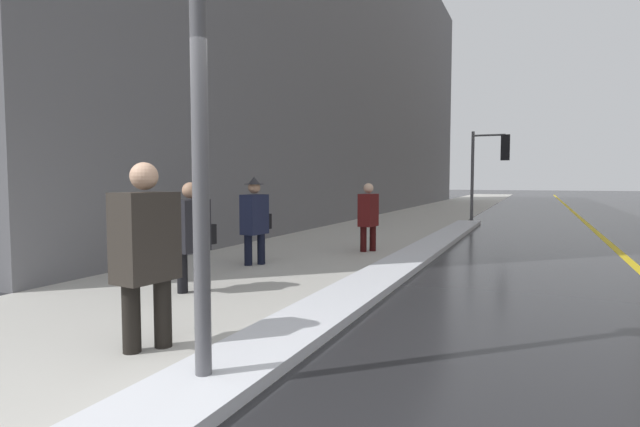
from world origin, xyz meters
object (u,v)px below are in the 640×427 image
traffic_light_near (494,157)px  pedestrian_trailing (146,247)px  pedestrian_with_shoulder_bag (192,232)px  pedestrian_in_glasses (368,214)px  lamp_post (198,16)px  pedestrian_in_fedora (255,217)px

traffic_light_near → pedestrian_trailing: (-1.69, -15.45, -1.42)m
pedestrian_with_shoulder_bag → pedestrian_in_glasses: pedestrian_with_shoulder_bag is taller
pedestrian_trailing → pedestrian_in_glasses: (-0.11, 6.64, -0.12)m
traffic_light_near → pedestrian_trailing: traffic_light_near is taller
pedestrian_trailing → pedestrian_in_glasses: size_ratio=1.15×
lamp_post → traffic_light_near: (0.74, 15.91, -0.30)m
traffic_light_near → pedestrian_in_glasses: traffic_light_near is taller
pedestrian_with_shoulder_bag → pedestrian_in_glasses: 4.71m
traffic_light_near → pedestrian_in_glasses: size_ratio=2.25×
traffic_light_near → pedestrian_trailing: bearing=-96.8°
pedestrian_trailing → lamp_post: bearing=70.8°
pedestrian_in_fedora → pedestrian_in_glasses: pedestrian_in_fedora is taller
pedestrian_with_shoulder_bag → pedestrian_in_fedora: 2.23m
traffic_light_near → pedestrian_with_shoulder_bag: 13.79m
traffic_light_near → pedestrian_in_glasses: (-1.80, -8.81, -1.54)m
pedestrian_with_shoulder_bag → lamp_post: bearing=46.0°
pedestrian_with_shoulder_bag → pedestrian_in_fedora: (-0.34, 2.20, 0.04)m
lamp_post → pedestrian_in_fedora: bearing=116.9°
lamp_post → pedestrian_in_fedora: 5.56m
traffic_light_near → pedestrian_with_shoulder_bag: bearing=-102.3°
lamp_post → pedestrian_trailing: (-0.94, 0.46, -1.72)m
pedestrian_with_shoulder_bag → pedestrian_in_fedora: pedestrian_in_fedora is taller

